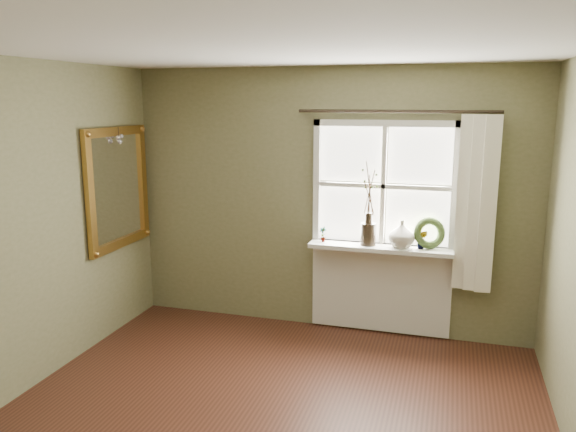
% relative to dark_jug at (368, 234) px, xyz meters
% --- Properties ---
extents(ceiling, '(4.50, 4.50, 0.00)m').
position_rel_dark_jug_xyz_m(ceiling, '(-0.43, -2.12, 1.57)').
color(ceiling, silver).
rests_on(ceiling, ground).
extents(wall_back, '(4.00, 0.10, 2.60)m').
position_rel_dark_jug_xyz_m(wall_back, '(-0.43, 0.18, 0.27)').
color(wall_back, '#6B6A46').
rests_on(wall_back, ground).
extents(window_frame, '(1.36, 0.06, 1.24)m').
position_rel_dark_jug_xyz_m(window_frame, '(0.12, 0.11, 0.45)').
color(window_frame, silver).
rests_on(window_frame, wall_back).
extents(window_sill, '(1.36, 0.26, 0.04)m').
position_rel_dark_jug_xyz_m(window_sill, '(0.12, 0.00, -0.13)').
color(window_sill, silver).
rests_on(window_sill, wall_back).
extents(window_apron, '(1.36, 0.04, 0.88)m').
position_rel_dark_jug_xyz_m(window_apron, '(0.12, 0.11, -0.57)').
color(window_apron, silver).
rests_on(window_apron, ground).
extents(dark_jug, '(0.19, 0.19, 0.21)m').
position_rel_dark_jug_xyz_m(dark_jug, '(0.00, 0.00, 0.00)').
color(dark_jug, black).
rests_on(dark_jug, window_sill).
extents(cream_vase, '(0.30, 0.30, 0.26)m').
position_rel_dark_jug_xyz_m(cream_vase, '(0.32, 0.00, 0.02)').
color(cream_vase, beige).
rests_on(cream_vase, window_sill).
extents(wreath, '(0.33, 0.24, 0.31)m').
position_rel_dark_jug_xyz_m(wreath, '(0.56, 0.04, 0.01)').
color(wreath, '#364A21').
rests_on(wreath, window_sill).
extents(potted_plant_left, '(0.09, 0.08, 0.15)m').
position_rel_dark_jug_xyz_m(potted_plant_left, '(-0.44, 0.00, -0.03)').
color(potted_plant_left, '#364A21').
rests_on(potted_plant_left, window_sill).
extents(potted_plant_right, '(0.10, 0.08, 0.18)m').
position_rel_dark_jug_xyz_m(potted_plant_right, '(0.50, 0.00, -0.02)').
color(potted_plant_right, '#364A21').
rests_on(potted_plant_right, window_sill).
extents(curtain, '(0.36, 0.12, 1.59)m').
position_rel_dark_jug_xyz_m(curtain, '(0.96, 0.01, 0.34)').
color(curtain, '#ECE7CD').
rests_on(curtain, wall_back).
extents(curtain_rod, '(1.84, 0.03, 0.03)m').
position_rel_dark_jug_xyz_m(curtain_rod, '(0.22, 0.05, 1.15)').
color(curtain_rod, black).
rests_on(curtain_rod, wall_back).
extents(gilt_mirror, '(0.10, 0.99, 1.18)m').
position_rel_dark_jug_xyz_m(gilt_mirror, '(-2.40, -0.47, 0.42)').
color(gilt_mirror, white).
rests_on(gilt_mirror, wall_left).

